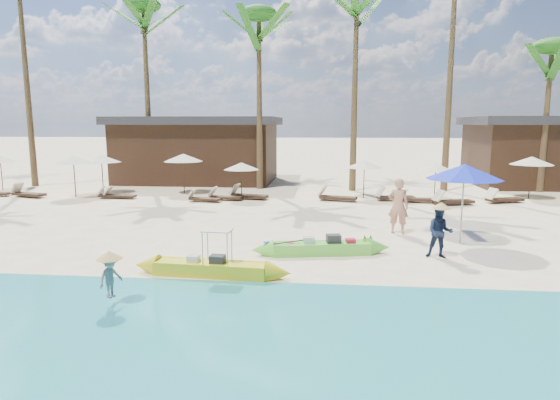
# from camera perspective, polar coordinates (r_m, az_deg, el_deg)

# --- Properties ---
(ground) EXTENTS (240.00, 240.00, 0.00)m
(ground) POSITION_cam_1_polar(r_m,az_deg,el_deg) (13.97, 2.98, -6.76)
(ground) COLOR #FDE8BB
(ground) RESTS_ON ground
(wet_sand_strip) EXTENTS (240.00, 4.50, 0.01)m
(wet_sand_strip) POSITION_cam_1_polar(r_m,az_deg,el_deg) (9.28, 1.46, -15.27)
(wet_sand_strip) COLOR tan
(wet_sand_strip) RESTS_ON ground
(green_canoe) EXTENTS (4.64, 1.13, 0.59)m
(green_canoe) POSITION_cam_1_polar(r_m,az_deg,el_deg) (14.07, 5.05, -5.82)
(green_canoe) COLOR #5ECF3F
(green_canoe) RESTS_ON ground
(yellow_canoe) EXTENTS (4.68, 0.83, 1.21)m
(yellow_canoe) POSITION_cam_1_polar(r_m,az_deg,el_deg) (12.24, -8.43, -8.22)
(yellow_canoe) COLOR yellow
(yellow_canoe) RESTS_ON ground
(tourist) EXTENTS (0.83, 0.66, 1.98)m
(tourist) POSITION_cam_1_polar(r_m,az_deg,el_deg) (17.01, 14.22, -0.71)
(tourist) COLOR tan
(tourist) RESTS_ON ground
(vendor_green) EXTENTS (0.83, 0.70, 1.52)m
(vendor_green) POSITION_cam_1_polar(r_m,az_deg,el_deg) (14.29, 18.91, -3.75)
(vendor_green) COLOR #16223E
(vendor_green) RESTS_ON ground
(vendor_yellow) EXTENTS (0.53, 0.67, 0.91)m
(vendor_yellow) POSITION_cam_1_polar(r_m,az_deg,el_deg) (10.71, -19.96, -8.80)
(vendor_yellow) COLOR gray
(vendor_yellow) RESTS_ON ground
(blue_umbrella) EXTENTS (2.40, 2.40, 2.59)m
(blue_umbrella) POSITION_cam_1_polar(r_m,az_deg,el_deg) (16.11, 21.55, 3.22)
(blue_umbrella) COLOR #99999E
(blue_umbrella) RESTS_ON ground
(resort_parasol_1) EXTENTS (2.00, 2.00, 2.06)m
(resort_parasol_1) POSITION_cam_1_polar(r_m,az_deg,el_deg) (31.75, -30.96, 4.34)
(resort_parasol_1) COLOR #321D14
(resort_parasol_1) RESTS_ON ground
(resort_parasol_2) EXTENTS (2.16, 2.16, 2.23)m
(resort_parasol_2) POSITION_cam_1_polar(r_m,az_deg,el_deg) (27.07, -23.89, 4.56)
(resort_parasol_2) COLOR #321D14
(resort_parasol_2) RESTS_ON ground
(lounger_2_left) EXTENTS (2.04, 1.08, 0.66)m
(lounger_2_left) POSITION_cam_1_polar(r_m,az_deg,el_deg) (28.27, -28.47, 0.75)
(lounger_2_left) COLOR #321D14
(lounger_2_left) RESTS_ON ground
(resort_parasol_3) EXTENTS (2.11, 2.11, 2.17)m
(resort_parasol_3) POSITION_cam_1_polar(r_m,az_deg,el_deg) (27.84, -20.94, 4.74)
(resort_parasol_3) COLOR #321D14
(resort_parasol_3) RESTS_ON ground
(lounger_3_left) EXTENTS (1.67, 0.60, 0.56)m
(lounger_3_left) POSITION_cam_1_polar(r_m,az_deg,el_deg) (25.83, -19.09, 0.59)
(lounger_3_left) COLOR #321D14
(lounger_3_left) RESTS_ON ground
(lounger_3_right) EXTENTS (1.69, 0.73, 0.55)m
(lounger_3_right) POSITION_cam_1_polar(r_m,az_deg,el_deg) (26.02, -19.78, 0.61)
(lounger_3_right) COLOR #321D14
(lounger_3_right) RESTS_ON ground
(resort_parasol_4) EXTENTS (2.16, 2.16, 2.22)m
(resort_parasol_4) POSITION_cam_1_polar(r_m,az_deg,el_deg) (26.61, -11.71, 5.08)
(resort_parasol_4) COLOR #321D14
(resort_parasol_4) RESTS_ON ground
(lounger_4_left) EXTENTS (1.71, 0.78, 0.56)m
(lounger_4_left) POSITION_cam_1_polar(r_m,az_deg,el_deg) (23.72, -9.41, 0.24)
(lounger_4_left) COLOR #321D14
(lounger_4_left) RESTS_ON ground
(lounger_4_right) EXTENTS (1.79, 0.76, 0.59)m
(lounger_4_right) POSITION_cam_1_polar(r_m,az_deg,el_deg) (24.05, -6.87, 0.45)
(lounger_4_right) COLOR #321D14
(lounger_4_right) RESTS_ON ground
(resort_parasol_5) EXTENTS (1.84, 1.84, 1.90)m
(resort_parasol_5) POSITION_cam_1_polar(r_m,az_deg,el_deg) (24.14, -4.74, 4.13)
(resort_parasol_5) COLOR #321D14
(resort_parasol_5) RESTS_ON ground
(lounger_5_left) EXTENTS (2.08, 1.10, 0.68)m
(lounger_5_left) POSITION_cam_1_polar(r_m,az_deg,el_deg) (24.32, -4.06, 0.66)
(lounger_5_left) COLOR #321D14
(lounger_5_left) RESTS_ON ground
(resort_parasol_6) EXTENTS (1.92, 1.92, 1.98)m
(resort_parasol_6) POSITION_cam_1_polar(r_m,az_deg,el_deg) (24.78, 10.25, 4.32)
(resort_parasol_6) COLOR #321D14
(resort_parasol_6) RESTS_ON ground
(lounger_6_left) EXTENTS (2.05, 1.09, 0.67)m
(lounger_6_left) POSITION_cam_1_polar(r_m,az_deg,el_deg) (23.84, 6.75, 0.43)
(lounger_6_left) COLOR #321D14
(lounger_6_left) RESTS_ON ground
(lounger_6_right) EXTENTS (2.01, 0.91, 0.66)m
(lounger_6_right) POSITION_cam_1_polar(r_m,az_deg,el_deg) (24.40, 13.62, 0.43)
(lounger_6_right) COLOR #321D14
(lounger_6_right) RESTS_ON ground
(resort_parasol_7) EXTENTS (1.85, 1.85, 1.90)m
(resort_parasol_7) POSITION_cam_1_polar(r_m,az_deg,el_deg) (24.73, 18.47, 3.82)
(resort_parasol_7) COLOR #321D14
(resort_parasol_7) RESTS_ON ground
(lounger_7_left) EXTENTS (1.89, 0.74, 0.63)m
(lounger_7_left) POSITION_cam_1_polar(r_m,az_deg,el_deg) (24.13, 16.37, 0.20)
(lounger_7_left) COLOR #321D14
(lounger_7_left) RESTS_ON ground
(lounger_7_right) EXTENTS (2.06, 1.12, 0.67)m
(lounger_7_right) POSITION_cam_1_polar(r_m,az_deg,el_deg) (23.87, 20.14, -0.06)
(lounger_7_right) COLOR #321D14
(lounger_7_right) RESTS_ON ground
(resort_parasol_8) EXTENTS (2.13, 2.13, 2.19)m
(resort_parasol_8) POSITION_cam_1_polar(r_m,az_deg,el_deg) (27.45, 28.34, 4.24)
(resort_parasol_8) COLOR #321D14
(resort_parasol_8) RESTS_ON ground
(lounger_8_left) EXTENTS (2.03, 1.21, 0.66)m
(lounger_8_left) POSITION_cam_1_polar(r_m,az_deg,el_deg) (25.54, 25.47, 0.17)
(lounger_8_left) COLOR #321D14
(lounger_8_left) RESTS_ON ground
(palm_1) EXTENTS (2.08, 2.08, 13.60)m
(palm_1) POSITION_cam_1_polar(r_m,az_deg,el_deg) (33.69, -29.12, 20.08)
(palm_1) COLOR brown
(palm_1) RESTS_ON ground
(palm_2) EXTENTS (2.08, 2.08, 11.33)m
(palm_2) POSITION_cam_1_polar(r_m,az_deg,el_deg) (31.02, -16.18, 18.80)
(palm_2) COLOR brown
(palm_2) RESTS_ON ground
(palm_3) EXTENTS (2.08, 2.08, 10.52)m
(palm_3) POSITION_cam_1_polar(r_m,az_deg,el_deg) (28.37, -2.59, 18.83)
(palm_3) COLOR brown
(palm_3) RESTS_ON ground
(palm_4) EXTENTS (2.08, 2.08, 11.70)m
(palm_4) POSITION_cam_1_polar(r_m,az_deg,el_deg) (28.04, 9.30, 20.66)
(palm_4) COLOR brown
(palm_4) RESTS_ON ground
(palm_6) EXTENTS (2.08, 2.08, 8.51)m
(palm_6) POSITION_cam_1_polar(r_m,az_deg,el_deg) (30.66, 30.12, 14.03)
(palm_6) COLOR brown
(palm_6) RESTS_ON ground
(pavilion_west) EXTENTS (10.80, 6.60, 4.30)m
(pavilion_west) POSITION_cam_1_polar(r_m,az_deg,el_deg) (32.14, -9.94, 6.16)
(pavilion_west) COLOR #321D14
(pavilion_west) RESTS_ON ground
(pavilion_east) EXTENTS (8.80, 6.60, 4.30)m
(pavilion_east) POSITION_cam_1_polar(r_m,az_deg,el_deg) (33.73, 29.18, 5.27)
(pavilion_east) COLOR #321D14
(pavilion_east) RESTS_ON ground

